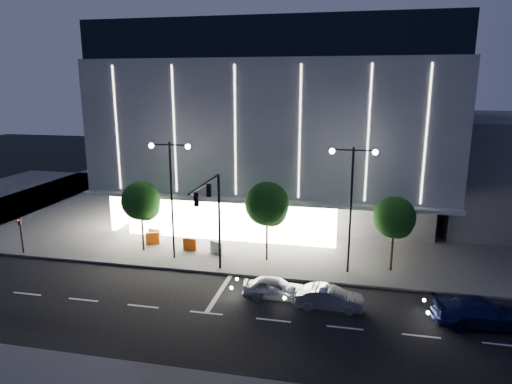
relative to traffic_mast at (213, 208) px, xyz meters
The scene contains 17 objects.
ground 6.12m from the traffic_mast, 106.66° to the right, with size 160.00×160.00×0.00m, color black.
sidewalk_museum 21.62m from the traffic_mast, 79.04° to the left, with size 70.00×40.00×0.15m, color #474747.
museum 19.54m from the traffic_mast, 84.04° to the left, with size 30.00×25.80×18.00m.
traffic_mast is the anchor object (origin of this frame).
street_lamp_west 4.89m from the traffic_mast, 146.35° to the left, with size 3.16×0.36×9.00m.
street_lamp_east 9.43m from the traffic_mast, 16.48° to the left, with size 3.16×0.36×9.00m.
ped_signal_far 16.35m from the traffic_mast, behind, with size 0.22×0.24×3.00m.
tree_left 7.95m from the traffic_mast, 152.16° to the left, with size 3.02×3.02×5.72m.
tree_mid 4.82m from the traffic_mast, 50.58° to the left, with size 3.25×3.25×6.15m.
tree_right 12.63m from the traffic_mast, 17.02° to the left, with size 2.91×2.91×5.51m.
car_lead 6.66m from the traffic_mast, 24.45° to the right, with size 1.61×4.00×1.36m, color #A8ABAF.
car_second 9.52m from the traffic_mast, 19.08° to the right, with size 1.43×4.09×1.35m, color #B8BCC0.
car_third 17.16m from the traffic_mast, 10.24° to the right, with size 2.14×5.26×1.53m, color #151B51.
barrier_a 9.59m from the traffic_mast, 143.41° to the left, with size 1.10×0.25×1.00m, color #FF5F0E.
barrier_b 10.29m from the traffic_mast, 139.72° to the left, with size 1.10×0.25×1.00m, color white.
barrier_c 7.04m from the traffic_mast, 127.47° to the left, with size 1.10×0.25×1.00m, color #FF570E.
barrier_d 6.12m from the traffic_mast, 104.77° to the left, with size 1.10×0.25×1.00m, color #BCBCBC.
Camera 1 is at (9.93, -24.68, 13.12)m, focal length 32.00 mm.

